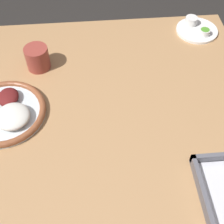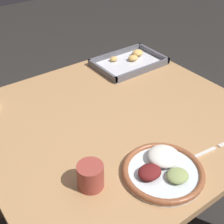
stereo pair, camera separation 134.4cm
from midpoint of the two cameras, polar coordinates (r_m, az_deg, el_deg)
The scene contains 5 objects.
dining_table at distance 0.93m, azimuth -16.68°, elevation -30.97°, with size 1.02×0.96×0.72m.
dinner_plate at distance 0.72m, azimuth -10.73°, elevation -49.88°, with size 0.26×0.26×0.05m.
fork at distance 0.74m, azimuth 5.35°, elevation -44.14°, with size 0.21×0.04×0.00m.
baking_tray at distance 1.08m, azimuth -8.42°, elevation -6.61°, with size 0.34×0.23×0.04m.
drinking_cup at distance 0.76m, azimuth -37.25°, elevation -47.97°, with size 0.08×0.08×0.08m.
Camera 2 is at (-0.58, -0.77, 1.44)m, focal length 50.00 mm.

